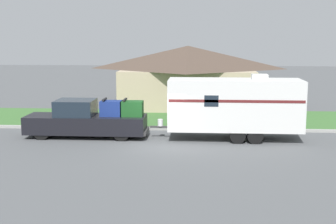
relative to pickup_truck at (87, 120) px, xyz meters
The scene contains 7 objects.
ground_plane 4.38m from the pickup_truck, 22.34° to the right, with size 120.00×120.00×0.00m, color #515456.
curb_strip 4.58m from the pickup_truck, 28.16° to the left, with size 80.00×0.30×0.14m.
lawn_strip 7.06m from the pickup_truck, 55.52° to the left, with size 80.00×7.00×0.03m.
house_across_street 12.48m from the pickup_truck, 66.06° to the left, with size 10.55×7.41×4.58m.
pickup_truck is the anchor object (origin of this frame).
travel_trailer 7.82m from the pickup_truck, ahead, with size 7.84×2.30×3.41m.
mailbox 6.61m from the pickup_truck, 27.54° to the left, with size 0.48×0.20×1.37m.
Camera 1 is at (1.98, -22.47, 5.41)m, focal length 50.00 mm.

